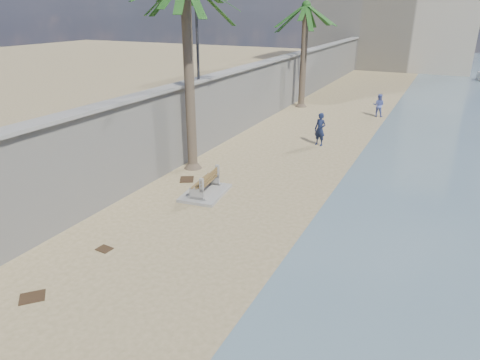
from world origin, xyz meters
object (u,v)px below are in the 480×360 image
(person_b, at_px, (379,104))
(person_a, at_px, (320,127))
(bench_far, at_px, (205,185))
(palm_back, at_px, (306,7))

(person_b, bearing_deg, person_a, 76.68)
(person_a, bearing_deg, bench_far, -88.04)
(bench_far, relative_size, palm_back, 0.29)
(bench_far, height_order, palm_back, palm_back)
(palm_back, xyz_separation_m, person_b, (5.53, -0.70, -5.93))
(bench_far, xyz_separation_m, person_a, (2.11, 8.14, 0.59))
(bench_far, bearing_deg, palm_back, 96.07)
(palm_back, distance_m, person_a, 11.07)
(palm_back, xyz_separation_m, person_a, (3.89, -8.60, -5.78))
(person_b, bearing_deg, palm_back, -8.79)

